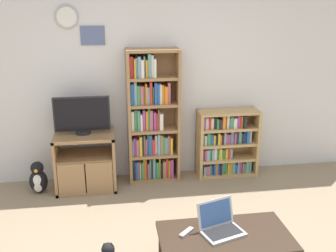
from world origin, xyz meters
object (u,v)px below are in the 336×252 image
(coffee_table, at_px, (225,239))
(penguin_figurine, at_px, (38,179))
(laptop, at_px, (220,224))
(remote_near_laptop, at_px, (186,232))
(television, at_px, (82,115))
(tv_stand, at_px, (86,161))
(bookshelf_short, at_px, (225,143))
(bookshelf_tall, at_px, (151,120))

(coffee_table, distance_m, penguin_figurine, 2.55)
(laptop, height_order, remote_near_laptop, laptop)
(coffee_table, height_order, laptop, laptop)
(television, bearing_deg, penguin_figurine, -171.14)
(tv_stand, bearing_deg, laptop, -56.21)
(bookshelf_short, bearing_deg, television, -176.52)
(laptop, xyz_separation_m, penguin_figurine, (-1.77, 1.73, -0.28))
(laptop, bearing_deg, penguin_figurine, 117.78)
(bookshelf_short, bearing_deg, penguin_figurine, -175.23)
(television, height_order, bookshelf_tall, bookshelf_tall)
(coffee_table, distance_m, laptop, 0.12)
(coffee_table, bearing_deg, remote_near_laptop, 167.48)
(bookshelf_short, relative_size, laptop, 2.19)
(bookshelf_short, height_order, remote_near_laptop, bookshelf_short)
(bookshelf_short, xyz_separation_m, laptop, (-0.61, -1.93, 0.03))
(tv_stand, distance_m, penguin_figurine, 0.60)
(bookshelf_tall, bearing_deg, television, -172.52)
(remote_near_laptop, bearing_deg, bookshelf_short, -68.27)
(laptop, bearing_deg, tv_stand, 105.94)
(television, xyz_separation_m, bookshelf_tall, (0.84, 0.11, -0.14))
(tv_stand, relative_size, bookshelf_tall, 0.43)
(tv_stand, bearing_deg, bookshelf_short, 4.60)
(penguin_figurine, bearing_deg, bookshelf_short, 4.77)
(bookshelf_tall, relative_size, penguin_figurine, 4.22)
(tv_stand, xyz_separation_m, laptop, (1.19, -1.78, 0.11))
(bookshelf_short, height_order, laptop, bookshelf_short)
(bookshelf_short, xyz_separation_m, penguin_figurine, (-2.38, -0.20, -0.25))
(bookshelf_short, relative_size, penguin_figurine, 2.21)
(television, xyz_separation_m, bookshelf_short, (1.82, 0.11, -0.50))
(tv_stand, xyz_separation_m, remote_near_laptop, (0.91, -1.78, 0.06))
(bookshelf_short, xyz_separation_m, coffee_table, (-0.58, -1.99, -0.08))
(television, height_order, penguin_figurine, television)
(remote_near_laptop, bearing_deg, tv_stand, -16.14)
(tv_stand, distance_m, bookshelf_short, 1.81)
(bookshelf_short, bearing_deg, bookshelf_tall, -179.98)
(coffee_table, height_order, penguin_figurine, penguin_figurine)
(television, bearing_deg, bookshelf_short, 3.48)
(television, xyz_separation_m, penguin_figurine, (-0.57, -0.09, -0.75))
(bookshelf_tall, xyz_separation_m, laptop, (0.37, -1.93, -0.34))
(tv_stand, xyz_separation_m, television, (-0.01, 0.03, 0.58))
(bookshelf_tall, distance_m, penguin_figurine, 1.55)
(laptop, bearing_deg, coffee_table, -79.91)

